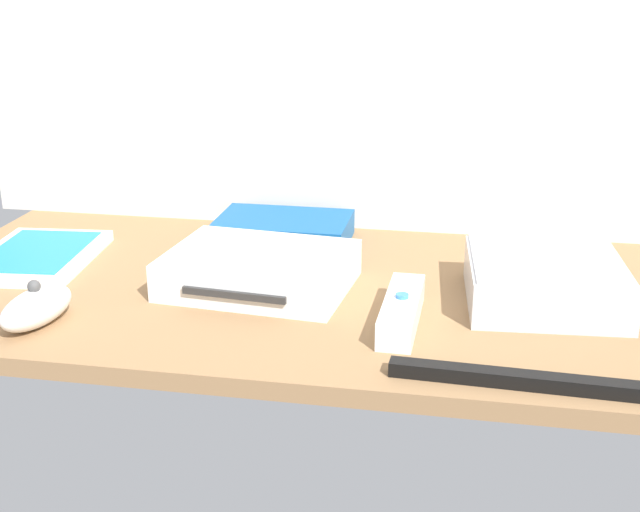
# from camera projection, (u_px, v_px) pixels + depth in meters

# --- Properties ---
(ground_plane) EXTENTS (1.00, 0.48, 0.02)m
(ground_plane) POSITION_uv_depth(u_px,v_px,m) (320.00, 296.00, 1.00)
(ground_plane) COLOR #936D47
(ground_plane) RESTS_ON ground
(game_console) EXTENTS (0.22, 0.18, 0.04)m
(game_console) POSITION_uv_depth(u_px,v_px,m) (259.00, 270.00, 0.99)
(game_console) COLOR white
(game_console) RESTS_ON ground_plane
(mini_computer) EXTENTS (0.18, 0.18, 0.05)m
(mini_computer) POSITION_uv_depth(u_px,v_px,m) (545.00, 281.00, 0.94)
(mini_computer) COLOR silver
(mini_computer) RESTS_ON ground_plane
(game_case) EXTENTS (0.15, 0.20, 0.02)m
(game_case) POSITION_uv_depth(u_px,v_px,m) (38.00, 256.00, 1.08)
(game_case) COLOR white
(game_case) RESTS_ON ground_plane
(network_router) EXTENTS (0.18, 0.12, 0.03)m
(network_router) POSITION_uv_depth(u_px,v_px,m) (284.00, 230.00, 1.15)
(network_router) COLOR #145193
(network_router) RESTS_ON ground_plane
(remote_wand) EXTENTS (0.04, 0.15, 0.03)m
(remote_wand) POSITION_uv_depth(u_px,v_px,m) (402.00, 311.00, 0.89)
(remote_wand) COLOR white
(remote_wand) RESTS_ON ground_plane
(remote_nunchuk) EXTENTS (0.06, 0.11, 0.05)m
(remote_nunchuk) POSITION_uv_depth(u_px,v_px,m) (37.00, 307.00, 0.89)
(remote_nunchuk) COLOR white
(remote_nunchuk) RESTS_ON ground_plane
(sensor_bar) EXTENTS (0.24, 0.03, 0.01)m
(sensor_bar) POSITION_uv_depth(u_px,v_px,m) (520.00, 380.00, 0.76)
(sensor_bar) COLOR black
(sensor_bar) RESTS_ON ground_plane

